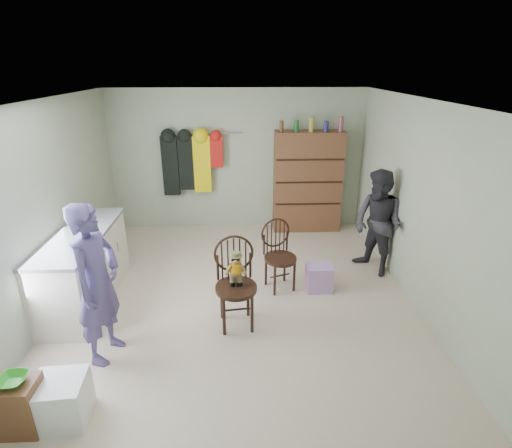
{
  "coord_description": "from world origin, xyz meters",
  "views": [
    {
      "loc": [
        0.07,
        -4.57,
        2.88
      ],
      "look_at": [
        0.25,
        0.2,
        0.95
      ],
      "focal_mm": 28.0,
      "sensor_mm": 36.0,
      "label": 1
    }
  ],
  "objects_px": {
    "chair_front": "(235,277)",
    "counter": "(84,267)",
    "dresser": "(307,182)",
    "chair_far": "(279,252)"
  },
  "relations": [
    {
      "from": "chair_front",
      "to": "counter",
      "type": "bearing_deg",
      "value": 156.69
    },
    {
      "from": "chair_front",
      "to": "dresser",
      "type": "relative_size",
      "value": 0.52
    },
    {
      "from": "counter",
      "to": "chair_far",
      "type": "xyz_separation_m",
      "value": [
        2.51,
        0.24,
        0.05
      ]
    },
    {
      "from": "counter",
      "to": "chair_front",
      "type": "relative_size",
      "value": 1.73
    },
    {
      "from": "chair_far",
      "to": "dresser",
      "type": "distance_m",
      "value": 2.2
    },
    {
      "from": "chair_far",
      "to": "chair_front",
      "type": "bearing_deg",
      "value": -144.8
    },
    {
      "from": "chair_far",
      "to": "counter",
      "type": "bearing_deg",
      "value": 165.68
    },
    {
      "from": "counter",
      "to": "chair_far",
      "type": "distance_m",
      "value": 2.52
    },
    {
      "from": "dresser",
      "to": "chair_front",
      "type": "bearing_deg",
      "value": -113.76
    },
    {
      "from": "counter",
      "to": "chair_far",
      "type": "relative_size",
      "value": 1.92
    }
  ]
}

